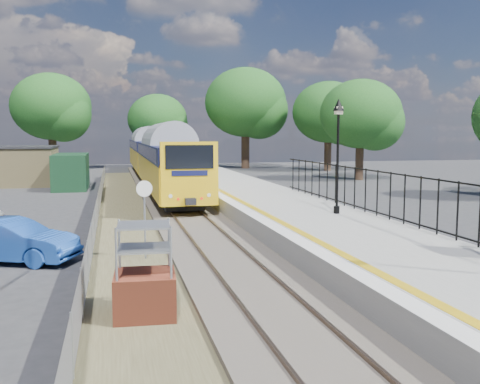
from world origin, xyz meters
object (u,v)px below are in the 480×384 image
object	(u,v)px
train	(155,155)
speed_sign	(145,207)
car_blue	(11,241)
brick_plinth	(145,273)
victorian_lamp_north	(338,129)

from	to	relation	value
train	speed_sign	distance (m)	27.87
speed_sign	car_blue	size ratio (longest dim) A/B	0.61
train	speed_sign	size ratio (longest dim) A/B	15.63
brick_plinth	victorian_lamp_north	bearing A→B (deg)	44.96
victorian_lamp_north	speed_sign	bearing A→B (deg)	-161.67
victorian_lamp_north	speed_sign	world-z (taller)	victorian_lamp_north
victorian_lamp_north	train	xyz separation A→B (m)	(-5.30, 25.16, -1.96)
train	speed_sign	bearing A→B (deg)	-95.15
brick_plinth	car_blue	xyz separation A→B (m)	(-3.86, 6.27, -0.33)
train	victorian_lamp_north	bearing A→B (deg)	-78.11
speed_sign	victorian_lamp_north	bearing A→B (deg)	6.05
car_blue	victorian_lamp_north	bearing A→B (deg)	-57.73
speed_sign	brick_plinth	bearing A→B (deg)	-105.80
train	brick_plinth	distance (m)	33.44
speed_sign	car_blue	world-z (taller)	speed_sign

